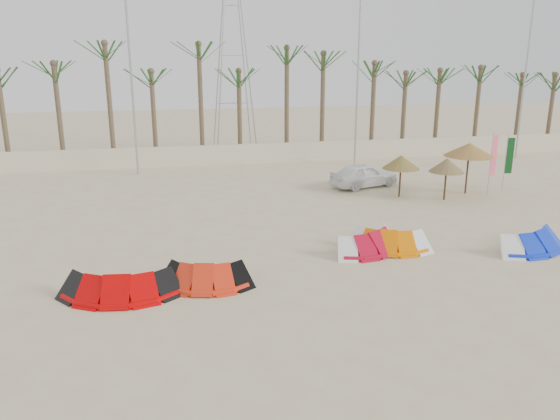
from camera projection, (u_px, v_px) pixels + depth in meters
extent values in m
plane|color=beige|center=(322.00, 308.00, 15.96)|extent=(120.00, 120.00, 0.00)
cube|color=beige|center=(231.00, 154.00, 36.47)|extent=(60.00, 0.30, 1.30)
cylinder|color=brown|center=(6.00, 118.00, 34.40)|extent=(0.32, 0.32, 6.50)
cylinder|color=brown|center=(168.00, 114.00, 36.37)|extent=(0.32, 0.32, 6.50)
ellipsoid|color=#194719|center=(165.00, 64.00, 35.47)|extent=(4.00, 4.00, 2.40)
cylinder|color=brown|center=(313.00, 111.00, 38.33)|extent=(0.32, 0.32, 6.50)
ellipsoid|color=#194719|center=(313.00, 63.00, 37.43)|extent=(4.00, 4.00, 2.40)
cylinder|color=brown|center=(443.00, 108.00, 40.30)|extent=(0.32, 0.32, 6.50)
ellipsoid|color=#194719|center=(447.00, 63.00, 39.40)|extent=(4.00, 4.00, 2.40)
cylinder|color=brown|center=(539.00, 106.00, 41.87)|extent=(0.32, 0.32, 6.50)
ellipsoid|color=#194719|center=(545.00, 62.00, 40.97)|extent=(4.00, 4.00, 2.40)
cylinder|color=#A5A8AD|center=(132.00, 83.00, 32.06)|extent=(0.14, 0.14, 11.00)
cylinder|color=#A5A8AD|center=(358.00, 80.00, 34.81)|extent=(0.14, 0.14, 11.00)
cylinder|color=#A5A8AD|center=(525.00, 79.00, 37.17)|extent=(0.14, 0.14, 11.00)
cylinder|color=#BE0001|center=(121.00, 294.00, 16.66)|extent=(3.35, 0.62, 0.20)
cube|color=black|center=(69.00, 293.00, 16.41)|extent=(0.73, 1.17, 0.40)
cube|color=black|center=(170.00, 284.00, 17.00)|extent=(0.73, 1.17, 0.40)
cylinder|color=red|center=(205.00, 285.00, 17.33)|extent=(2.61, 0.76, 0.20)
cube|color=black|center=(167.00, 282.00, 17.15)|extent=(0.82, 1.20, 0.40)
cube|color=black|center=(242.00, 276.00, 17.61)|extent=(0.82, 1.20, 0.40)
cylinder|color=#B20923|center=(371.00, 249.00, 20.47)|extent=(2.65, 1.58, 0.20)
cube|color=white|center=(337.00, 247.00, 20.27)|extent=(1.06, 1.25, 0.40)
cube|color=white|center=(403.00, 242.00, 20.78)|extent=(1.06, 1.25, 0.40)
cylinder|color=orange|center=(387.00, 248.00, 20.61)|extent=(2.70, 1.28, 0.20)
cube|color=white|center=(355.00, 246.00, 20.41)|extent=(0.98, 1.25, 0.40)
cube|color=white|center=(418.00, 241.00, 20.91)|extent=(0.98, 1.25, 0.40)
cylinder|color=#0D2BD6|center=(532.00, 247.00, 20.71)|extent=(3.01, 1.56, 0.20)
cube|color=white|center=(496.00, 245.00, 20.48)|extent=(1.01, 1.25, 0.40)
cylinder|color=#4C331E|center=(400.00, 177.00, 28.06)|extent=(0.10, 0.10, 2.08)
cone|color=olive|center=(401.00, 162.00, 27.84)|extent=(1.92, 1.92, 0.70)
cylinder|color=#4C331E|center=(446.00, 180.00, 27.46)|extent=(0.10, 0.10, 2.04)
cone|color=olive|center=(447.00, 165.00, 27.25)|extent=(1.76, 1.76, 0.70)
cylinder|color=#4C331E|center=(467.00, 169.00, 28.65)|extent=(0.10, 0.10, 2.60)
cone|color=#A4773A|center=(469.00, 150.00, 28.35)|extent=(2.58, 2.58, 0.70)
cylinder|color=#A5A8AD|center=(490.00, 164.00, 28.39)|extent=(0.04, 0.04, 3.28)
cube|color=#FD5277|center=(495.00, 156.00, 28.33)|extent=(0.40, 0.17, 2.13)
cylinder|color=#A5A8AD|center=(505.00, 162.00, 29.44)|extent=(0.04, 0.04, 2.99)
cube|color=#0B3C15|center=(510.00, 156.00, 29.38)|extent=(0.42, 0.04, 1.95)
imported|color=white|center=(364.00, 175.00, 30.24)|extent=(4.20, 2.65, 1.33)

